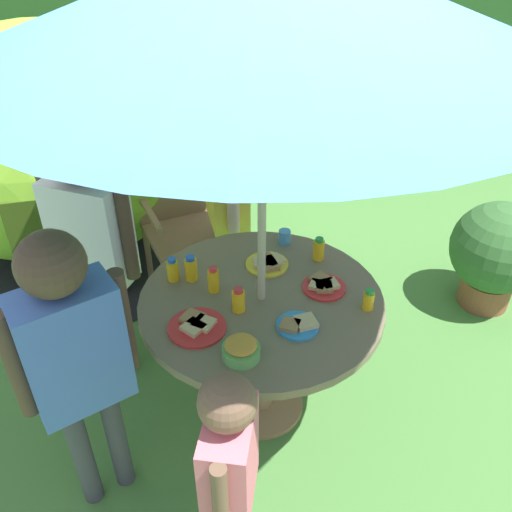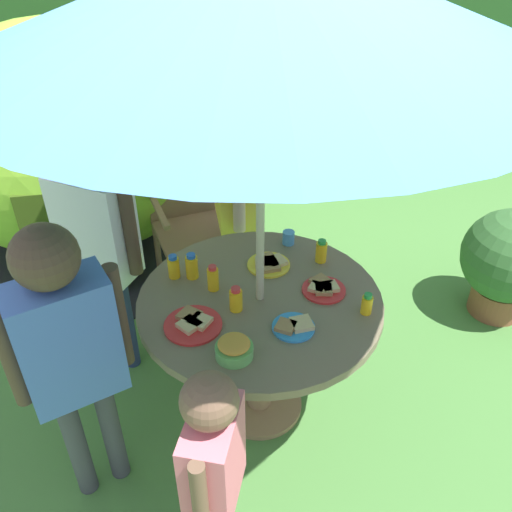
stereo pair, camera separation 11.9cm
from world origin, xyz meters
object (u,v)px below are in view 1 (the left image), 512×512
wooden_chair (182,211)px  plate_mid_right (197,326)px  cup_near (285,237)px  plate_center_back (324,286)px  potted_plant (497,252)px  juice_bottle_front_edge (368,300)px  juice_bottle_near_right (191,269)px  garden_table (261,321)px  juice_bottle_mid_left (173,270)px  dome_tent (57,147)px  child_in_pink_shirt (230,463)px  juice_bottle_far_left (238,300)px  snack_bowl (241,349)px  child_in_yellow_shirt (226,180)px  child_in_white_shirt (91,232)px  plate_back_edge (268,263)px  juice_bottle_near_left (319,249)px  plate_center_front (298,325)px  juice_bottle_far_right (213,280)px  child_in_blue_shirt (74,349)px

wooden_chair → plate_mid_right: size_ratio=4.10×
wooden_chair → cup_near: wooden_chair is taller
plate_center_back → potted_plant: bearing=26.4°
plate_mid_right → juice_bottle_front_edge: size_ratio=2.43×
wooden_chair → juice_bottle_near_right: wooden_chair is taller
plate_center_back → plate_mid_right: 0.63m
garden_table → juice_bottle_near_right: bearing=150.0°
potted_plant → juice_bottle_mid_left: 2.07m
dome_tent → child_in_pink_shirt: 2.70m
juice_bottle_far_left → juice_bottle_front_edge: juice_bottle_far_left is taller
garden_table → wooden_chair: size_ratio=1.09×
garden_table → cup_near: (0.18, 0.44, 0.18)m
plate_mid_right → juice_bottle_front_edge: juice_bottle_front_edge is taller
snack_bowl → plate_center_back: (0.43, 0.39, -0.03)m
wooden_chair → juice_bottle_mid_left: size_ratio=8.45×
child_in_yellow_shirt → child_in_white_shirt: 0.85m
potted_plant → plate_center_back: (-1.28, -0.63, 0.36)m
plate_mid_right → juice_bottle_mid_left: (-0.10, 0.35, 0.05)m
plate_center_back → plate_back_edge: same height
potted_plant → plate_mid_right: bearing=-156.0°
dome_tent → juice_bottle_near_left: 2.09m
snack_bowl → wooden_chair: bearing=98.8°
child_in_pink_shirt → juice_bottle_front_edge: bearing=-30.2°
juice_bottle_far_left → plate_center_front: bearing=-30.6°
dome_tent → potted_plant: dome_tent is taller
snack_bowl → plate_center_front: (0.26, 0.14, -0.03)m
garden_table → potted_plant: size_ratio=1.55×
plate_mid_right → juice_bottle_near_right: (-0.01, 0.35, 0.05)m
child_in_pink_shirt → snack_bowl: child_in_pink_shirt is taller
child_in_yellow_shirt → juice_bottle_near_left: size_ratio=11.60×
dome_tent → plate_center_back: dome_tent is taller
potted_plant → child_in_yellow_shirt: size_ratio=0.51×
plate_back_edge → cup_near: (0.12, 0.19, 0.02)m
child_in_pink_shirt → plate_center_back: bearing=-16.5°
garden_table → plate_center_front: size_ratio=6.10×
plate_mid_right → cup_near: bearing=51.3°
potted_plant → juice_bottle_front_edge: 1.43m
wooden_chair → plate_center_front: bearing=-87.6°
child_in_yellow_shirt → snack_bowl: size_ratio=9.21×
child_in_white_shirt → plate_mid_right: size_ratio=5.69×
child_in_pink_shirt → juice_bottle_near_left: (0.54, 1.08, 0.10)m
plate_mid_right → juice_bottle_far_right: bearing=70.2°
plate_mid_right → plate_back_edge: bearing=48.4°
child_in_pink_shirt → juice_bottle_mid_left: size_ratio=9.08×
juice_bottle_mid_left → juice_bottle_front_edge: size_ratio=1.18×
juice_bottle_mid_left → juice_bottle_front_edge: bearing=-20.5°
child_in_blue_shirt → snack_bowl: (0.63, 0.03, -0.11)m
juice_bottle_front_edge → plate_mid_right: bearing=-177.5°
plate_center_back → juice_bottle_near_left: (0.03, 0.24, 0.04)m
juice_bottle_near_left → juice_bottle_front_edge: (0.14, -0.40, -0.01)m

